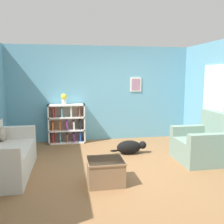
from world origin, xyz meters
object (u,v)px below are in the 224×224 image
couch (4,157)px  coffee_table (105,171)px  vase (64,98)px  recliner_chair (202,144)px  dog (130,147)px  bookshelf (67,124)px

couch → coffee_table: (1.77, -0.71, -0.11)m
couch → vase: vase is taller
recliner_chair → vase: vase is taller
couch → dog: couch is taller
bookshelf → vase: (-0.06, -0.02, 0.70)m
bookshelf → vase: bearing=-161.3°
coffee_table → recliner_chair: bearing=18.6°
couch → coffee_table: 1.91m
recliner_chair → dog: 1.58m
couch → dog: bearing=16.6°
recliner_chair → dog: bearing=151.9°
couch → bookshelf: (1.14, 2.03, 0.17)m
coffee_table → dog: 1.68m
bookshelf → dog: bearing=-41.2°
recliner_chair → vase: bearing=145.5°
coffee_table → dog: (0.80, 1.47, -0.06)m
dog → couch: bearing=-163.4°
bookshelf → coffee_table: (0.63, -2.73, -0.28)m
recliner_chair → coffee_table: size_ratio=1.70×
couch → vase: bearing=61.8°
recliner_chair → dog: (-1.39, 0.74, -0.20)m
vase → couch: bearing=-118.2°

